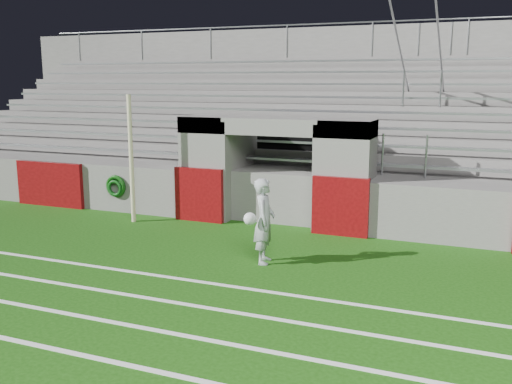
% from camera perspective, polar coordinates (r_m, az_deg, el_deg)
% --- Properties ---
extents(ground, '(90.00, 90.00, 0.00)m').
position_cam_1_polar(ground, '(11.14, -4.46, -7.15)').
color(ground, '#15440B').
rests_on(ground, ground).
extents(field_post, '(0.11, 0.11, 3.15)m').
position_cam_1_polar(field_post, '(14.36, -12.37, 3.22)').
color(field_post, beige).
rests_on(field_post, ground).
extents(stadium_structure, '(26.00, 8.48, 5.42)m').
position_cam_1_polar(stadium_structure, '(18.17, 6.75, 4.74)').
color(stadium_structure, '#64615E').
rests_on(stadium_structure, ground).
extents(goalkeeper_with_ball, '(0.56, 0.75, 1.66)m').
position_cam_1_polar(goalkeeper_with_ball, '(10.94, 0.79, -2.91)').
color(goalkeeper_with_ball, '#A5ABAE').
rests_on(goalkeeper_with_ball, ground).
extents(hose_coil, '(0.60, 0.15, 0.60)m').
position_cam_1_polar(hose_coil, '(15.59, -13.87, 0.51)').
color(hose_coil, '#0E450D').
rests_on(hose_coil, ground).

